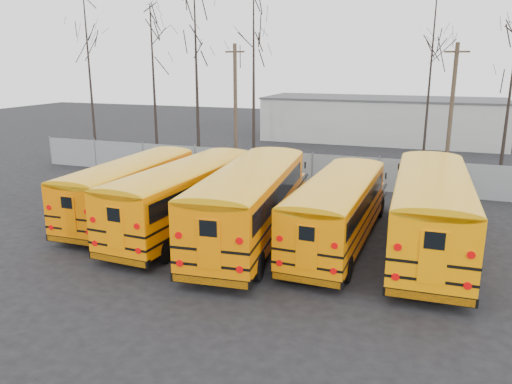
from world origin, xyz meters
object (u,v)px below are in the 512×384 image
at_px(utility_pole_right, 451,110).
at_px(bus_b, 187,191).
at_px(bus_d, 338,205).
at_px(bus_e, 431,205).
at_px(bus_c, 252,197).
at_px(utility_pole_left, 235,103).
at_px(bus_a, 132,184).

bearing_deg(utility_pole_right, bus_b, -128.66).
distance_m(bus_d, utility_pole_right, 16.24).
bearing_deg(bus_e, bus_c, -171.59).
xyz_separation_m(bus_d, utility_pole_right, (4.37, 15.41, 2.68)).
bearing_deg(utility_pole_right, utility_pole_left, 178.25).
xyz_separation_m(bus_d, utility_pole_left, (-10.57, 14.92, 2.72)).
distance_m(utility_pole_left, utility_pole_right, 14.95).
relative_size(bus_b, bus_e, 0.94).
bearing_deg(utility_pole_left, bus_d, -47.14).
height_order(bus_a, utility_pole_right, utility_pole_right).
height_order(bus_e, utility_pole_right, utility_pole_right).
distance_m(bus_a, bus_d, 10.12).
distance_m(bus_e, utility_pole_right, 15.08).
relative_size(bus_b, utility_pole_left, 1.31).
bearing_deg(bus_d, utility_pole_right, 75.92).
bearing_deg(bus_b, utility_pole_right, 58.28).
bearing_deg(bus_d, utility_pole_left, 127.08).
bearing_deg(bus_e, utility_pole_right, 85.26).
bearing_deg(bus_d, bus_b, -174.65).
xyz_separation_m(bus_b, utility_pole_right, (11.11, 15.83, 2.59)).
relative_size(bus_e, utility_pole_left, 1.39).
distance_m(bus_c, utility_pole_left, 17.34).
xyz_separation_m(bus_a, bus_e, (13.69, 0.17, 0.25)).
height_order(bus_e, utility_pole_left, utility_pole_left).
bearing_deg(bus_d, bus_c, -166.78).
xyz_separation_m(bus_b, bus_c, (3.20, -0.29, 0.12)).
bearing_deg(bus_b, bus_c, -1.89).
distance_m(bus_d, utility_pole_left, 18.49).
distance_m(bus_b, bus_d, 6.76).
bearing_deg(bus_c, bus_e, 4.91).
distance_m(bus_b, utility_pole_left, 16.04).
bearing_deg(bus_b, utility_pole_left, 107.36).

